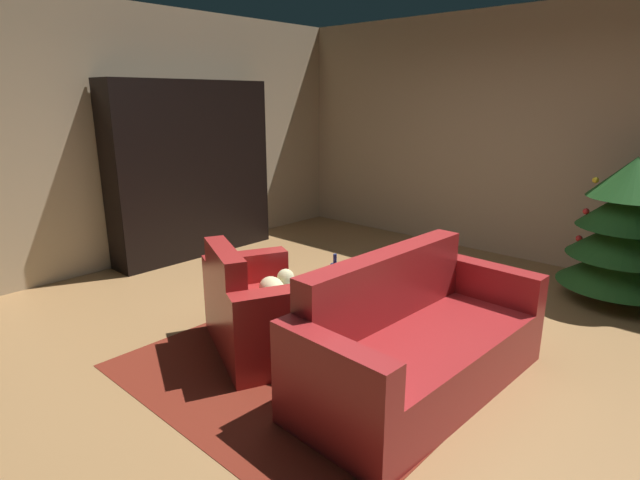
{
  "coord_description": "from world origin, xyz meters",
  "views": [
    {
      "loc": [
        2.18,
        -2.79,
        1.83
      ],
      "look_at": [
        -0.32,
        -0.05,
        0.77
      ],
      "focal_mm": 28.37,
      "sensor_mm": 36.0,
      "label": 1
    }
  ],
  "objects_px": {
    "bottle_on_table": "(335,277)",
    "decorated_tree": "(626,231)",
    "armchair_red": "(259,312)",
    "couch_red": "(416,344)",
    "bookshelf_unit": "(201,170)",
    "coffee_table": "(321,306)",
    "book_stack_on_table": "(330,291)"
  },
  "relations": [
    {
      "from": "bookshelf_unit",
      "to": "decorated_tree",
      "type": "height_order",
      "value": "bookshelf_unit"
    },
    {
      "from": "bookshelf_unit",
      "to": "bottle_on_table",
      "type": "distance_m",
      "value": 2.95
    },
    {
      "from": "couch_red",
      "to": "coffee_table",
      "type": "relative_size",
      "value": 3.02
    },
    {
      "from": "armchair_red",
      "to": "bottle_on_table",
      "type": "height_order",
      "value": "armchair_red"
    },
    {
      "from": "couch_red",
      "to": "armchair_red",
      "type": "bearing_deg",
      "value": -162.69
    },
    {
      "from": "bookshelf_unit",
      "to": "couch_red",
      "type": "distance_m",
      "value": 3.66
    },
    {
      "from": "couch_red",
      "to": "decorated_tree",
      "type": "xyz_separation_m",
      "value": [
        0.61,
        2.48,
        0.38
      ]
    },
    {
      "from": "book_stack_on_table",
      "to": "bottle_on_table",
      "type": "bearing_deg",
      "value": 118.1
    },
    {
      "from": "couch_red",
      "to": "bottle_on_table",
      "type": "height_order",
      "value": "couch_red"
    },
    {
      "from": "armchair_red",
      "to": "book_stack_on_table",
      "type": "distance_m",
      "value": 0.6
    },
    {
      "from": "decorated_tree",
      "to": "book_stack_on_table",
      "type": "bearing_deg",
      "value": -115.55
    },
    {
      "from": "armchair_red",
      "to": "bottle_on_table",
      "type": "bearing_deg",
      "value": 40.26
    },
    {
      "from": "bookshelf_unit",
      "to": "bottle_on_table",
      "type": "relative_size",
      "value": 6.96
    },
    {
      "from": "couch_red",
      "to": "bottle_on_table",
      "type": "xyz_separation_m",
      "value": [
        -0.7,
        0.01,
        0.28
      ]
    },
    {
      "from": "coffee_table",
      "to": "bottle_on_table",
      "type": "xyz_separation_m",
      "value": [
        -0.02,
        0.17,
        0.17
      ]
    },
    {
      "from": "bottle_on_table",
      "to": "decorated_tree",
      "type": "height_order",
      "value": "decorated_tree"
    },
    {
      "from": "bookshelf_unit",
      "to": "book_stack_on_table",
      "type": "relative_size",
      "value": 8.61
    },
    {
      "from": "bookshelf_unit",
      "to": "armchair_red",
      "type": "xyz_separation_m",
      "value": [
        2.37,
        -1.2,
        -0.7
      ]
    },
    {
      "from": "coffee_table",
      "to": "book_stack_on_table",
      "type": "height_order",
      "value": "book_stack_on_table"
    },
    {
      "from": "couch_red",
      "to": "decorated_tree",
      "type": "relative_size",
      "value": 1.4
    },
    {
      "from": "coffee_table",
      "to": "decorated_tree",
      "type": "relative_size",
      "value": 0.46
    },
    {
      "from": "bottle_on_table",
      "to": "decorated_tree",
      "type": "distance_m",
      "value": 2.79
    },
    {
      "from": "couch_red",
      "to": "coffee_table",
      "type": "distance_m",
      "value": 0.7
    },
    {
      "from": "armchair_red",
      "to": "couch_red",
      "type": "relative_size",
      "value": 0.65
    },
    {
      "from": "book_stack_on_table",
      "to": "decorated_tree",
      "type": "bearing_deg",
      "value": 64.45
    },
    {
      "from": "coffee_table",
      "to": "decorated_tree",
      "type": "distance_m",
      "value": 2.94
    },
    {
      "from": "couch_red",
      "to": "decorated_tree",
      "type": "height_order",
      "value": "decorated_tree"
    },
    {
      "from": "couch_red",
      "to": "book_stack_on_table",
      "type": "distance_m",
      "value": 0.68
    },
    {
      "from": "armchair_red",
      "to": "decorated_tree",
      "type": "relative_size",
      "value": 0.92
    },
    {
      "from": "armchair_red",
      "to": "book_stack_on_table",
      "type": "relative_size",
      "value": 5.23
    },
    {
      "from": "coffee_table",
      "to": "decorated_tree",
      "type": "bearing_deg",
      "value": 63.98
    },
    {
      "from": "couch_red",
      "to": "book_stack_on_table",
      "type": "height_order",
      "value": "couch_red"
    }
  ]
}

